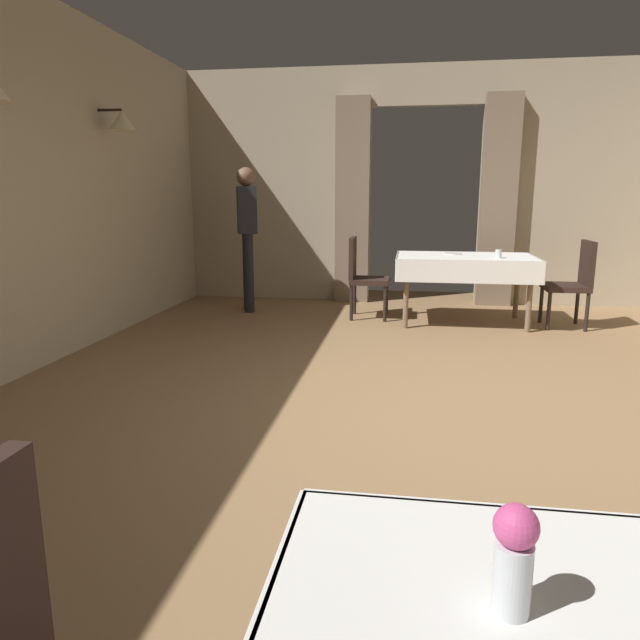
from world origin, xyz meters
The scene contains 9 objects.
ground centered at (0.00, 0.00, 0.00)m, with size 10.08×10.08×0.00m, color olive.
wall_back centered at (0.00, 4.18, 1.52)m, with size 6.40×0.27×3.00m.
dining_table_mid centered at (0.44, 2.89, 0.67)m, with size 1.50×0.98×0.75m.
chair_mid_right centered at (1.58, 2.84, 0.52)m, with size 0.44×0.44×0.93m.
chair_mid_left centered at (-0.69, 3.00, 0.52)m, with size 0.44×0.44×0.93m.
flower_vase_near centered at (0.02, -2.79, 0.85)m, with size 0.07×0.07×0.18m.
plate_mid_a centered at (0.32, 3.03, 0.76)m, with size 0.20×0.20×0.01m, color white.
glass_mid_b centered at (0.76, 2.67, 0.80)m, with size 0.07×0.07×0.09m, color silver.
person_waiter_by_doorway centered at (-2.10, 3.20, 1.02)m, with size 0.33×0.41×1.72m.
Camera 1 is at (-0.15, -3.62, 1.39)m, focal length 32.58 mm.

